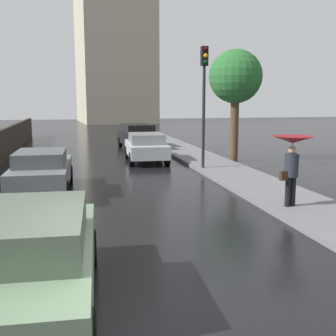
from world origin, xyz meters
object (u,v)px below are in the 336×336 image
object	(u,v)px
traffic_light	(204,86)
street_tree_near	(236,78)
pedestrian_with_umbrella_near	(292,151)
car_green_far_ahead	(25,258)
car_black_behind_camera	(138,136)
car_grey_near_kerb	(42,171)
car_silver_far_lane	(146,147)

from	to	relation	value
traffic_light	street_tree_near	distance (m)	3.22
pedestrian_with_umbrella_near	car_green_far_ahead	bearing A→B (deg)	19.56
traffic_light	car_green_far_ahead	bearing A→B (deg)	-118.75
car_black_behind_camera	pedestrian_with_umbrella_near	distance (m)	15.08
car_grey_near_kerb	traffic_light	bearing A→B (deg)	-152.45
car_grey_near_kerb	car_green_far_ahead	distance (m)	7.63
car_green_far_ahead	pedestrian_with_umbrella_near	world-z (taller)	pedestrian_with_umbrella_near
car_black_behind_camera	traffic_light	bearing A→B (deg)	-84.28
car_green_far_ahead	car_black_behind_camera	world-z (taller)	car_black_behind_camera
car_grey_near_kerb	pedestrian_with_umbrella_near	bearing A→B (deg)	152.76
car_silver_far_lane	pedestrian_with_umbrella_near	xyz separation A→B (m)	(2.22, -9.61, 0.87)
car_black_behind_camera	car_silver_far_lane	size ratio (longest dim) A/B	1.17
car_green_far_ahead	traffic_light	bearing A→B (deg)	-115.93
car_grey_near_kerb	traffic_light	xyz separation A→B (m)	(6.15, 2.97, 2.74)
car_grey_near_kerb	car_silver_far_lane	size ratio (longest dim) A/B	1.08
car_green_far_ahead	traffic_light	xyz separation A→B (m)	(5.81, 10.60, 2.70)
car_black_behind_camera	traffic_light	size ratio (longest dim) A/B	0.96
car_silver_far_lane	car_grey_near_kerb	bearing A→B (deg)	-122.91
car_black_behind_camera	car_grey_near_kerb	bearing A→B (deg)	-116.69
traffic_light	pedestrian_with_umbrella_near	bearing A→B (deg)	-86.97
car_silver_far_lane	pedestrian_with_umbrella_near	distance (m)	9.90
car_green_far_ahead	street_tree_near	world-z (taller)	street_tree_near
traffic_light	street_tree_near	xyz separation A→B (m)	(2.22, 2.29, 0.43)
pedestrian_with_umbrella_near	traffic_light	xyz separation A→B (m)	(-0.35, 6.58, 1.87)
pedestrian_with_umbrella_near	car_silver_far_lane	bearing A→B (deg)	-90.55
car_silver_far_lane	traffic_light	world-z (taller)	traffic_light
car_green_far_ahead	street_tree_near	xyz separation A→B (m)	(8.03, 12.89, 3.13)
car_silver_far_lane	street_tree_near	distance (m)	5.23
street_tree_near	car_black_behind_camera	bearing A→B (deg)	121.25
pedestrian_with_umbrella_near	traffic_light	bearing A→B (deg)	-100.51
car_grey_near_kerb	street_tree_near	bearing A→B (deg)	-146.08
car_grey_near_kerb	pedestrian_with_umbrella_near	size ratio (longest dim) A/B	2.32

